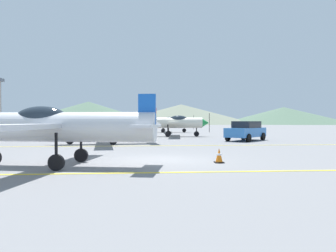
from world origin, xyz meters
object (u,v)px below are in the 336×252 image
object	(u,v)px
airplane_near	(57,126)
traffic_cone_front	(219,156)
airplane_far	(173,122)
car_sedan	(246,131)
airplane_mid	(106,123)
airplane_back	(167,122)

from	to	relation	value
airplane_near	traffic_cone_front	bearing A→B (deg)	3.42
airplane_far	car_sedan	size ratio (longest dim) A/B	2.02
car_sedan	airplane_mid	bearing A→B (deg)	-166.35
airplane_far	traffic_cone_front	xyz separation A→B (m)	(-0.09, -20.61, -1.19)
airplane_near	airplane_mid	world-z (taller)	same
airplane_mid	airplane_back	size ratio (longest dim) A/B	1.00
traffic_cone_front	airplane_back	bearing A→B (deg)	89.52
airplane_back	car_sedan	world-z (taller)	airplane_back
airplane_mid	car_sedan	xyz separation A→B (m)	(11.23, 2.73, -0.64)
car_sedan	traffic_cone_front	bearing A→B (deg)	-112.54
airplane_far	airplane_back	distance (m)	11.35
airplane_near	traffic_cone_front	distance (m)	6.29
airplane_near	airplane_far	size ratio (longest dim) A/B	1.00
airplane_back	airplane_far	bearing A→B (deg)	-90.89
airplane_mid	airplane_near	bearing A→B (deg)	-92.47
airplane_mid	airplane_far	size ratio (longest dim) A/B	1.00
airplane_near	car_sedan	xyz separation A→B (m)	(11.70, 13.70, -0.64)
airplane_mid	airplane_far	xyz separation A→B (m)	(5.78, 10.00, 0.00)
airplane_far	traffic_cone_front	bearing A→B (deg)	-90.25
traffic_cone_front	car_sedan	bearing A→B (deg)	67.46
airplane_near	car_sedan	distance (m)	18.03
airplane_back	traffic_cone_front	distance (m)	31.98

